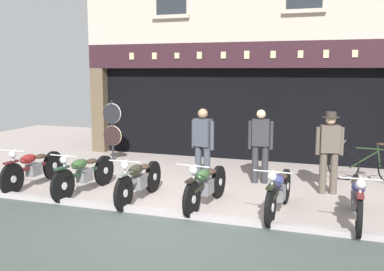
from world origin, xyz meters
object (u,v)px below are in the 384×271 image
at_px(motorcycle_right, 357,198).
at_px(salesman_left, 203,143).
at_px(motorcycle_center_left, 139,180).
at_px(advert_board_near, 309,99).
at_px(leaning_bicycle, 369,166).
at_px(tyre_sign_pole, 112,125).
at_px(motorcycle_center, 206,185).
at_px(salesman_right, 329,149).
at_px(shopkeeper_center, 260,143).
at_px(motorcycle_left, 84,173).
at_px(advert_board_far, 347,98).
at_px(motorcycle_far_left, 33,168).
at_px(motorcycle_center_right, 279,191).

distance_m(motorcycle_right, salesman_left, 3.59).
distance_m(motorcycle_center_left, advert_board_near, 5.63).
height_order(motorcycle_center_left, leaning_bicycle, leaning_bicycle).
xyz_separation_m(tyre_sign_pole, advert_board_near, (5.22, 1.44, 0.77)).
height_order(motorcycle_right, salesman_left, salesman_left).
relative_size(motorcycle_center, salesman_right, 1.15).
bearing_deg(salesman_right, shopkeeper_center, -28.53).
distance_m(salesman_left, salesman_right, 2.69).
bearing_deg(motorcycle_right, motorcycle_center, -0.84).
height_order(motorcycle_center_left, salesman_left, salesman_left).
relative_size(motorcycle_center, motorcycle_right, 0.94).
bearing_deg(motorcycle_center, salesman_left, -65.34).
relative_size(salesman_left, shopkeeper_center, 1.02).
relative_size(motorcycle_left, leaning_bicycle, 1.15).
relative_size(shopkeeper_center, tyre_sign_pole, 0.98).
bearing_deg(motorcycle_center_left, motorcycle_right, -179.32).
bearing_deg(advert_board_far, motorcycle_center, -117.88).
distance_m(motorcycle_center_left, motorcycle_center, 1.35).
bearing_deg(motorcycle_far_left, motorcycle_center_left, 175.43).
distance_m(motorcycle_center_left, shopkeeper_center, 2.97).
bearing_deg(motorcycle_center_left, shopkeeper_center, -132.93).
distance_m(motorcycle_center_right, tyre_sign_pole, 6.01).
bearing_deg(motorcycle_center_left, salesman_right, -153.69).
height_order(motorcycle_center_left, motorcycle_center, motorcycle_center_left).
bearing_deg(motorcycle_center_right, motorcycle_center, 3.44).
height_order(motorcycle_center_left, motorcycle_center_right, motorcycle_center_right).
bearing_deg(advert_board_far, salesman_left, -134.20).
height_order(salesman_right, leaning_bicycle, salesman_right).
bearing_deg(salesman_left, shopkeeper_center, -142.21).
bearing_deg(motorcycle_center_right, advert_board_far, -100.42).
relative_size(motorcycle_far_left, advert_board_near, 1.92).
relative_size(motorcycle_center_right, shopkeeper_center, 1.24).
distance_m(motorcycle_right, salesman_right, 1.83).
relative_size(motorcycle_center_left, shopkeeper_center, 1.18).
bearing_deg(shopkeeper_center, motorcycle_left, 23.68).
relative_size(motorcycle_left, advert_board_near, 1.96).
bearing_deg(motorcycle_right, tyre_sign_pole, -27.40).
bearing_deg(motorcycle_left, salesman_right, -157.83).
xyz_separation_m(motorcycle_far_left, motorcycle_center_right, (5.34, -0.12, -0.00)).
height_order(motorcycle_left, salesman_left, salesman_left).
bearing_deg(advert_board_far, shopkeeper_center, -125.53).
relative_size(salesman_left, advert_board_far, 1.91).
height_order(motorcycle_center_left, motorcycle_right, motorcycle_right).
bearing_deg(tyre_sign_pole, leaning_bicycle, -1.96).
bearing_deg(tyre_sign_pole, shopkeeper_center, -13.93).
xyz_separation_m(motorcycle_center_left, salesman_right, (3.48, 1.74, 0.52)).
bearing_deg(shopkeeper_center, motorcycle_right, 125.67).
xyz_separation_m(motorcycle_center_right, salesman_right, (0.79, 1.67, 0.52)).
xyz_separation_m(motorcycle_center_left, salesman_left, (0.80, 1.60, 0.52)).
distance_m(motorcycle_far_left, tyre_sign_pole, 3.11).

